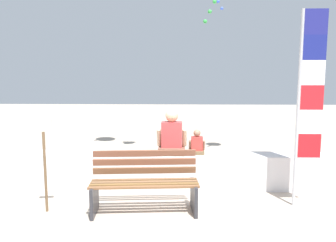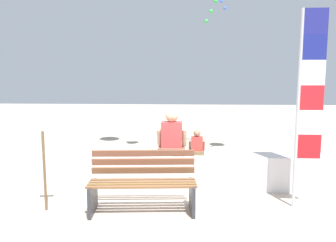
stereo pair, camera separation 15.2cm
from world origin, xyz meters
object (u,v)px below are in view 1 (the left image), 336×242
at_px(person_child, 197,145).
at_px(sign_post, 45,158).
at_px(park_bench, 145,184).
at_px(person_adult, 172,137).
at_px(flag_banner, 307,95).

distance_m(person_child, sign_post, 2.59).
bearing_deg(person_child, sign_post, -152.89).
relative_size(park_bench, sign_post, 1.17).
height_order(person_adult, person_child, person_adult).
xyz_separation_m(park_bench, flag_banner, (2.44, 0.29, 1.32)).
distance_m(flag_banner, sign_post, 4.03).
height_order(person_child, flag_banner, flag_banner).
height_order(park_bench, sign_post, sign_post).
relative_size(person_adult, sign_post, 0.58).
distance_m(park_bench, person_child, 1.43).
bearing_deg(flag_banner, person_adult, 158.59).
xyz_separation_m(person_child, flag_banner, (1.61, -0.81, 0.94)).
distance_m(park_bench, flag_banner, 2.79).
relative_size(person_adult, person_child, 1.81).
distance_m(person_adult, flag_banner, 2.35).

